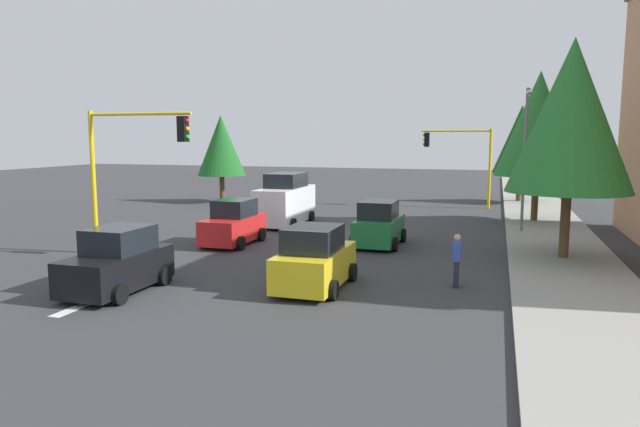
# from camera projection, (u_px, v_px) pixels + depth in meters

# --- Properties ---
(ground_plane) EXTENTS (120.00, 120.00, 0.00)m
(ground_plane) POSITION_uv_depth(u_px,v_px,m) (317.00, 238.00, 26.70)
(ground_plane) COLOR #353538
(sidewalk_kerb) EXTENTS (80.00, 4.00, 0.15)m
(sidewalk_kerb) POSITION_uv_depth(u_px,v_px,m) (548.00, 231.00, 28.33)
(sidewalk_kerb) COLOR gray
(sidewalk_kerb) RESTS_ON ground
(lane_arrow_near) EXTENTS (2.40, 1.10, 1.10)m
(lane_arrow_near) POSITION_uv_depth(u_px,v_px,m) (101.00, 298.00, 16.69)
(lane_arrow_near) COLOR silver
(lane_arrow_near) RESTS_ON ground
(traffic_signal_near_right) EXTENTS (0.36, 4.59, 5.72)m
(traffic_signal_near_right) POSITION_uv_depth(u_px,v_px,m) (131.00, 154.00, 22.17)
(traffic_signal_near_right) COLOR yellow
(traffic_signal_near_right) RESTS_ON ground
(traffic_signal_far_left) EXTENTS (0.36, 4.59, 5.25)m
(traffic_signal_far_left) POSITION_uv_depth(u_px,v_px,m) (461.00, 152.00, 37.79)
(traffic_signal_far_left) COLOR yellow
(traffic_signal_far_left) RESTS_ON ground
(street_lamp_curbside) EXTENTS (2.15, 0.28, 7.00)m
(street_lamp_curbside) POSITION_uv_depth(u_px,v_px,m) (526.00, 144.00, 26.83)
(street_lamp_curbside) COLOR slate
(street_lamp_curbside) RESTS_ON ground
(tree_roadside_far) EXTENTS (3.81, 3.81, 6.94)m
(tree_roadside_far) POSITION_uv_depth(u_px,v_px,m) (521.00, 139.00, 40.33)
(tree_roadside_far) COLOR brown
(tree_roadside_far) RESTS_ON ground
(tree_roadside_mid) EXTENTS (4.49, 4.49, 8.22)m
(tree_roadside_mid) POSITION_uv_depth(u_px,v_px,m) (539.00, 124.00, 30.61)
(tree_roadside_mid) COLOR brown
(tree_roadside_mid) RESTS_ON ground
(tree_roadside_near) EXTENTS (4.54, 4.54, 8.31)m
(tree_roadside_near) POSITION_uv_depth(u_px,v_px,m) (571.00, 116.00, 20.99)
(tree_roadside_near) COLOR brown
(tree_roadside_near) RESTS_ON ground
(tree_opposite_side) EXTENTS (3.44, 3.44, 6.26)m
(tree_opposite_side) POSITION_uv_depth(u_px,v_px,m) (221.00, 146.00, 40.76)
(tree_opposite_side) COLOR brown
(tree_opposite_side) RESTS_ON ground
(delivery_van_white) EXTENTS (4.80, 2.22, 2.77)m
(delivery_van_white) POSITION_uv_depth(u_px,v_px,m) (285.00, 201.00, 30.58)
(delivery_van_white) COLOR white
(delivery_van_white) RESTS_ON ground
(car_yellow) EXTENTS (3.71, 2.04, 1.98)m
(car_yellow) POSITION_uv_depth(u_px,v_px,m) (315.00, 260.00, 17.68)
(car_yellow) COLOR yellow
(car_yellow) RESTS_ON ground
(car_red) EXTENTS (3.61, 1.95, 1.98)m
(car_red) POSITION_uv_depth(u_px,v_px,m) (234.00, 224.00, 25.02)
(car_red) COLOR red
(car_red) RESTS_ON ground
(car_green) EXTENTS (3.62, 1.99, 1.98)m
(car_green) POSITION_uv_depth(u_px,v_px,m) (379.00, 225.00, 24.68)
(car_green) COLOR #1E7238
(car_green) RESTS_ON ground
(car_black) EXTENTS (3.67, 2.04, 1.98)m
(car_black) POSITION_uv_depth(u_px,v_px,m) (117.00, 263.00, 17.30)
(car_black) COLOR black
(car_black) RESTS_ON ground
(pedestrian_crossing) EXTENTS (0.40, 0.24, 1.70)m
(pedestrian_crossing) POSITION_uv_depth(u_px,v_px,m) (457.00, 259.00, 17.80)
(pedestrian_crossing) COLOR #262638
(pedestrian_crossing) RESTS_ON ground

